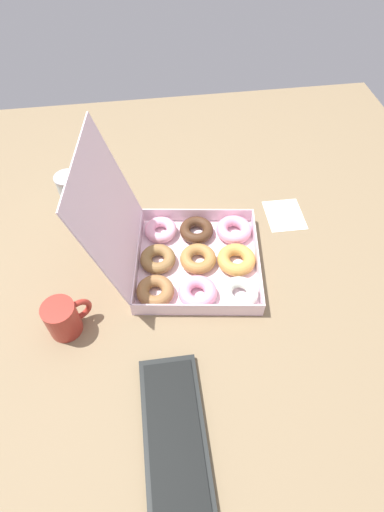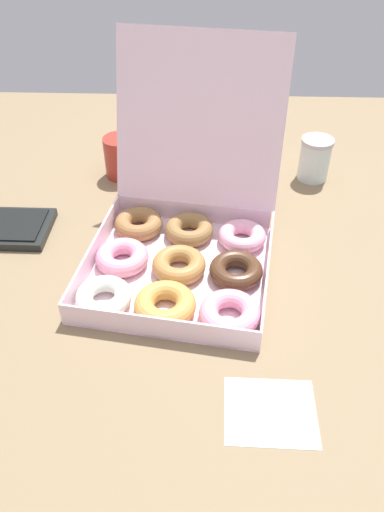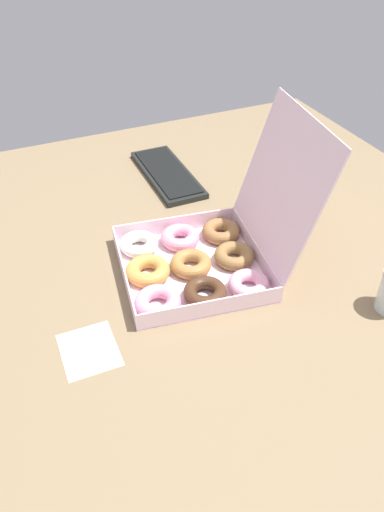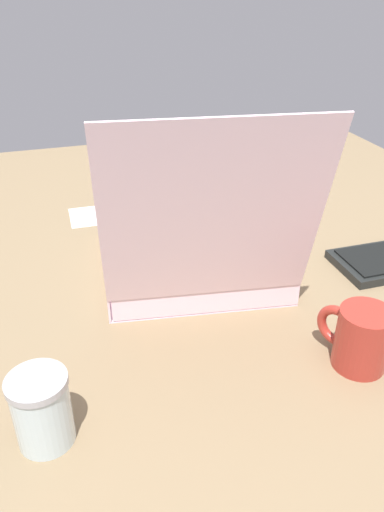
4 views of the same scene
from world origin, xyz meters
The scene contains 5 objects.
ground_plane centered at (0.00, 0.00, -1.00)cm, with size 180.00×180.00×2.00cm, color #836D4E.
donut_box centered at (-2.03, 2.95, 4.03)cm, with size 41.74×50.33×38.63cm.
coffee_mug centered at (-18.48, 37.35, 5.25)cm, with size 8.54×11.75×10.24cm.
glass_jar centered at (29.46, 38.04, 5.39)cm, with size 7.90×7.90×10.69cm.
paper_napkin centered at (13.33, -30.08, 0.07)cm, with size 13.83×11.76×0.15cm, color white.
Camera 4 is at (24.46, 87.56, 54.95)cm, focal length 35.00 mm.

